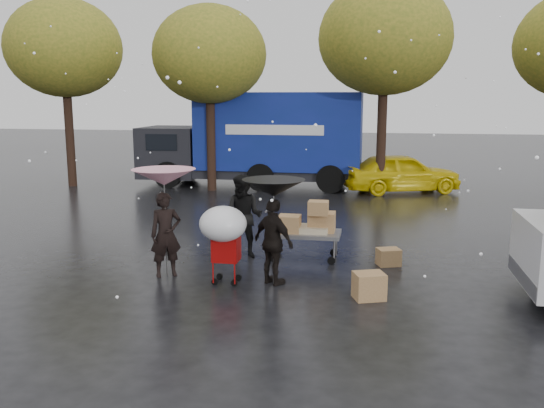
% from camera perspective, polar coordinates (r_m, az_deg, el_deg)
% --- Properties ---
extents(ground, '(90.00, 90.00, 0.00)m').
position_cam_1_polar(ground, '(10.76, -2.96, -7.59)').
color(ground, black).
rests_on(ground, ground).
extents(person_pink, '(0.70, 0.63, 1.60)m').
position_cam_1_polar(person_pink, '(11.00, -10.47, -3.00)').
color(person_pink, black).
rests_on(person_pink, ground).
extents(person_middle, '(0.94, 0.78, 1.75)m').
position_cam_1_polar(person_middle, '(12.11, -2.81, -1.23)').
color(person_middle, black).
rests_on(person_middle, ground).
extents(person_black, '(0.97, 0.84, 1.57)m').
position_cam_1_polar(person_black, '(10.34, 0.16, -3.79)').
color(person_black, black).
rests_on(person_black, ground).
extents(umbrella_pink, '(1.18, 1.18, 2.04)m').
position_cam_1_polar(umbrella_pink, '(10.80, -10.67, 2.62)').
color(umbrella_pink, '#4C4C4C').
rests_on(umbrella_pink, ground).
extents(umbrella_black, '(1.12, 1.12, 1.92)m').
position_cam_1_polar(umbrella_black, '(10.14, 0.16, 1.60)').
color(umbrella_black, '#4C4C4C').
rests_on(umbrella_black, ground).
extents(vendor_cart, '(1.52, 0.80, 1.27)m').
position_cam_1_polar(vendor_cart, '(11.95, 3.61, -2.12)').
color(vendor_cart, slate).
rests_on(vendor_cart, ground).
extents(shopping_cart, '(0.84, 0.84, 1.46)m').
position_cam_1_polar(shopping_cart, '(10.22, -4.82, -2.40)').
color(shopping_cart, '#A00909').
rests_on(shopping_cart, ground).
extents(blue_truck, '(8.30, 2.60, 3.50)m').
position_cam_1_polar(blue_truck, '(21.71, -1.39, 6.39)').
color(blue_truck, navy).
rests_on(blue_truck, ground).
extents(box_ground_near, '(0.61, 0.55, 0.45)m').
position_cam_1_polar(box_ground_near, '(9.89, 9.59, -8.01)').
color(box_ground_near, olive).
rests_on(box_ground_near, ground).
extents(box_ground_far, '(0.53, 0.47, 0.34)m').
position_cam_1_polar(box_ground_far, '(11.88, 11.47, -5.16)').
color(box_ground_far, olive).
rests_on(box_ground_far, ground).
extents(yellow_taxi, '(4.42, 2.94, 1.40)m').
position_cam_1_polar(yellow_taxi, '(20.92, 12.69, 3.06)').
color(yellow_taxi, yellow).
rests_on(yellow_taxi, ground).
extents(tree_row, '(21.60, 4.40, 7.12)m').
position_cam_1_polar(tree_row, '(20.21, 2.35, 15.34)').
color(tree_row, black).
rests_on(tree_row, ground).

